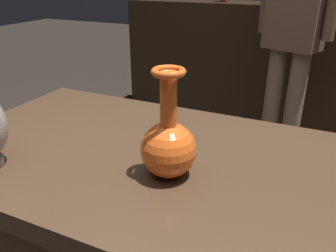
# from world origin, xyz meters

# --- Properties ---
(back_display_shelf) EXTENTS (2.60, 0.40, 0.99)m
(back_display_shelf) POSITION_xyz_m (0.00, 2.20, 0.49)
(back_display_shelf) COLOR black
(back_display_shelf) RESTS_ON ground_plane
(vase_centerpiece) EXTENTS (0.12, 0.12, 0.24)m
(vase_centerpiece) POSITION_xyz_m (0.03, -0.07, 0.87)
(vase_centerpiece) COLOR #E55B1E
(vase_centerpiece) RESTS_ON display_plinth
(visitor_center_back) EXTENTS (0.45, 0.28, 1.58)m
(visitor_center_back) POSITION_xyz_m (0.11, 1.56, 0.93)
(visitor_center_back) COLOR #846B56
(visitor_center_back) RESTS_ON ground_plane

